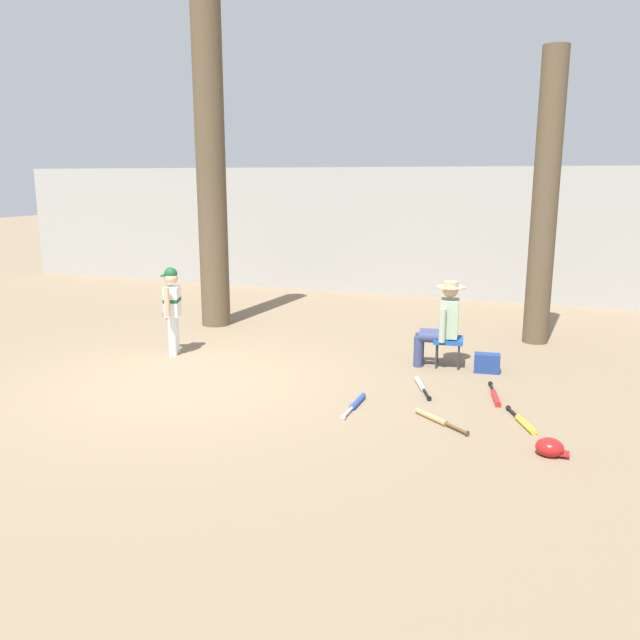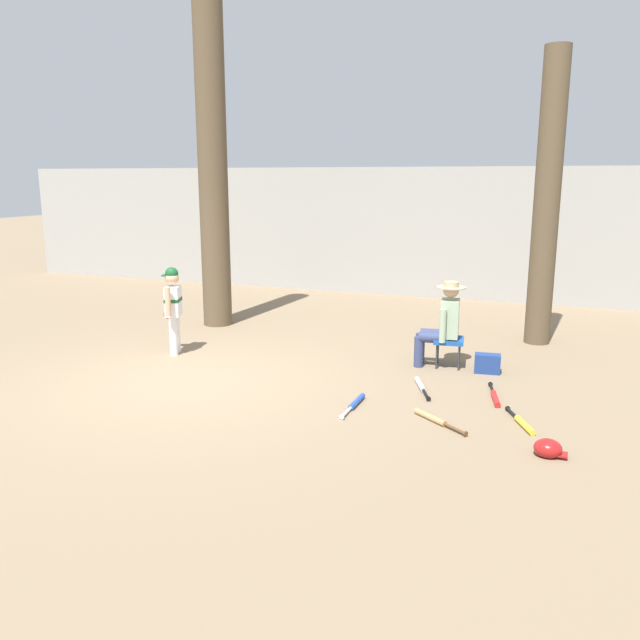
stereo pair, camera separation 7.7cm
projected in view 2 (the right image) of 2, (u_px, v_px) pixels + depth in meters
ground_plane at (189, 382)px, 8.33m from camera, size 60.00×60.00×0.00m
concrete_back_wall at (359, 230)px, 14.64m from camera, size 18.00×0.36×2.81m
tree_near_player at (213, 174)px, 11.03m from camera, size 0.81×0.81×6.10m
tree_behind_spectator at (546, 218)px, 9.89m from camera, size 0.63×0.63×4.59m
young_ballplayer at (173, 305)px, 9.52m from camera, size 0.45×0.56×1.31m
folding_stool at (449, 341)px, 8.92m from camera, size 0.45×0.45×0.41m
seated_spectator at (442, 322)px, 8.88m from camera, size 0.67×0.54×1.20m
handbag_beside_stool at (487, 364)px, 8.68m from camera, size 0.36×0.22×0.26m
bat_yellow_trainer at (523, 423)px, 6.84m from camera, size 0.36×0.69×0.07m
bat_blue_youth at (355, 403)px, 7.44m from camera, size 0.07×0.77×0.07m
bat_aluminum_silver at (421, 386)px, 8.06m from camera, size 0.36×0.75×0.07m
bat_wood_tan at (434, 419)px, 6.96m from camera, size 0.66×0.53×0.07m
bat_red_barrel at (495, 397)px, 7.66m from camera, size 0.23×0.78×0.07m
batting_helmet_red at (548, 448)px, 6.09m from camera, size 0.31×0.24×0.18m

